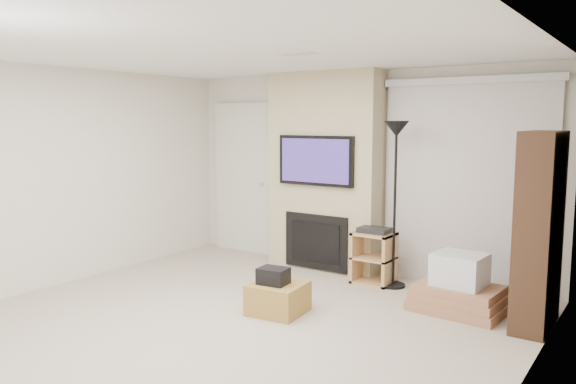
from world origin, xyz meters
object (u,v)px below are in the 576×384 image
Objects in this scene: box_stack at (459,289)px; bookshelf at (539,231)px; ottoman at (278,298)px; av_stand at (374,254)px; floor_lamp at (396,157)px.

bookshelf is at bearing -1.65° from box_stack.
box_stack is 0.51× the size of bookshelf.
bookshelf is (2.17, 1.04, 0.75)m from ottoman.
box_stack is 0.98m from bookshelf.
bookshelf is (1.84, -0.43, 0.55)m from av_stand.
floor_lamp is (0.57, 1.47, 1.34)m from ottoman.
ottoman is 2.52m from bookshelf.
floor_lamp is 1.05× the size of bookshelf.
box_stack is at bearing -20.06° from av_stand.
av_stand is 1.97m from bookshelf.
ottoman is at bearing -102.35° from av_stand.
ottoman is at bearing -154.32° from bookshelf.
floor_lamp is at bearing 68.73° from ottoman.
av_stand is (0.32, 1.48, 0.20)m from ottoman.
ottoman is at bearing -111.27° from floor_lamp.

